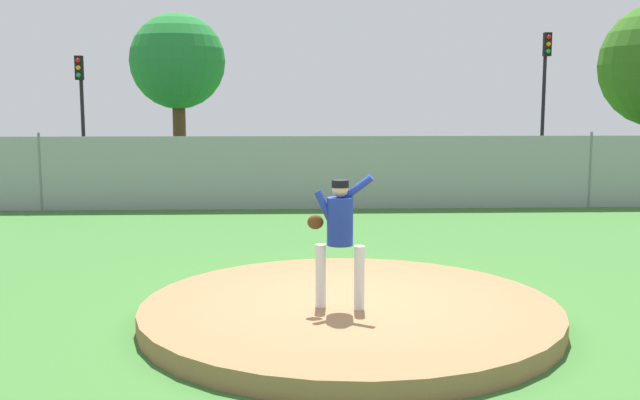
% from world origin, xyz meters
% --- Properties ---
extents(ground_plane, '(80.00, 80.00, 0.00)m').
position_xyz_m(ground_plane, '(0.00, 6.00, 0.00)').
color(ground_plane, '#386B2D').
extents(asphalt_strip, '(44.00, 7.00, 0.01)m').
position_xyz_m(asphalt_strip, '(0.00, 14.50, 0.00)').
color(asphalt_strip, '#2B2B2D').
rests_on(asphalt_strip, ground_plane).
extents(pitchers_mound, '(5.32, 5.32, 0.24)m').
position_xyz_m(pitchers_mound, '(0.00, 0.00, 0.12)').
color(pitchers_mound, olive).
rests_on(pitchers_mound, ground_plane).
extents(pitcher_youth, '(0.82, 0.32, 1.68)m').
position_xyz_m(pitcher_youth, '(-0.16, -0.26, 1.23)').
color(pitcher_youth, silver).
rests_on(pitcher_youth, pitchers_mound).
extents(baseball, '(0.07, 0.07, 0.07)m').
position_xyz_m(baseball, '(0.14, 0.52, 0.28)').
color(baseball, white).
rests_on(baseball, pitchers_mound).
extents(chainlink_fence, '(36.57, 0.07, 2.04)m').
position_xyz_m(chainlink_fence, '(0.00, 10.00, 0.97)').
color(chainlink_fence, gray).
rests_on(chainlink_fence, ground_plane).
extents(parked_car_white, '(1.92, 4.42, 1.62)m').
position_xyz_m(parked_car_white, '(-7.82, 14.62, 0.78)').
color(parked_car_white, silver).
rests_on(parked_car_white, ground_plane).
extents(parked_car_teal, '(2.15, 4.32, 1.69)m').
position_xyz_m(parked_car_teal, '(4.63, 14.19, 0.80)').
color(parked_car_teal, '#146066').
rests_on(parked_car_teal, ground_plane).
extents(parked_car_charcoal, '(2.09, 4.62, 1.67)m').
position_xyz_m(parked_car_charcoal, '(8.04, 14.23, 0.80)').
color(parked_car_charcoal, '#232328').
rests_on(parked_car_charcoal, ground_plane).
extents(traffic_light_near, '(0.28, 0.46, 4.60)m').
position_xyz_m(traffic_light_near, '(-8.72, 18.87, 3.16)').
color(traffic_light_near, black).
rests_on(traffic_light_near, ground_plane).
extents(traffic_light_far, '(0.28, 0.46, 5.54)m').
position_xyz_m(traffic_light_far, '(9.21, 19.10, 3.74)').
color(traffic_light_far, black).
rests_on(traffic_light_far, ground_plane).
extents(tree_broad_right, '(4.02, 4.02, 6.61)m').
position_xyz_m(tree_broad_right, '(-5.53, 22.06, 4.56)').
color(tree_broad_right, '#4C331E').
rests_on(tree_broad_right, ground_plane).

